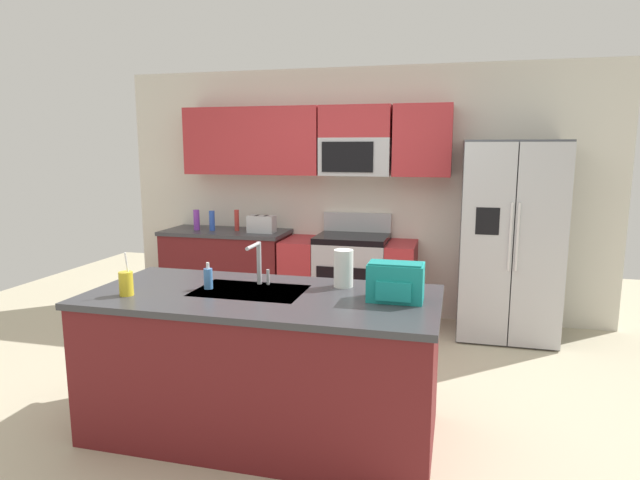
# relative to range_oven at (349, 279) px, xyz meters

# --- Properties ---
(ground_plane) EXTENTS (9.00, 9.00, 0.00)m
(ground_plane) POSITION_rel_range_oven_xyz_m (0.03, -1.80, -0.44)
(ground_plane) COLOR beige
(ground_plane) RESTS_ON ground
(kitchen_wall_unit) EXTENTS (5.20, 0.43, 2.60)m
(kitchen_wall_unit) POSITION_rel_range_oven_xyz_m (-0.11, 0.28, 1.03)
(kitchen_wall_unit) COLOR silver
(kitchen_wall_unit) RESTS_ON ground
(back_counter) EXTENTS (1.34, 0.63, 0.90)m
(back_counter) POSITION_rel_range_oven_xyz_m (-1.36, -0.00, 0.01)
(back_counter) COLOR maroon
(back_counter) RESTS_ON ground
(range_oven) EXTENTS (1.36, 0.61, 1.10)m
(range_oven) POSITION_rel_range_oven_xyz_m (0.00, 0.00, 0.00)
(range_oven) COLOR #B7BABF
(range_oven) RESTS_ON ground
(refrigerator) EXTENTS (0.90, 0.76, 1.85)m
(refrigerator) POSITION_rel_range_oven_xyz_m (1.54, -0.07, 0.48)
(refrigerator) COLOR #4C4F54
(refrigerator) RESTS_ON ground
(island_counter) EXTENTS (2.15, 0.99, 0.90)m
(island_counter) POSITION_rel_range_oven_xyz_m (-0.08, -2.32, 0.01)
(island_counter) COLOR maroon
(island_counter) RESTS_ON ground
(toaster) EXTENTS (0.28, 0.16, 0.18)m
(toaster) POSITION_rel_range_oven_xyz_m (-0.93, -0.05, 0.55)
(toaster) COLOR #B7BABF
(toaster) RESTS_ON back_counter
(pepper_mill) EXTENTS (0.05, 0.05, 0.23)m
(pepper_mill) POSITION_rel_range_oven_xyz_m (-1.23, -0.00, 0.57)
(pepper_mill) COLOR #B2332D
(pepper_mill) RESTS_ON back_counter
(bottle_purple) EXTENTS (0.07, 0.07, 0.22)m
(bottle_purple) POSITION_rel_range_oven_xyz_m (-1.68, -0.05, 0.57)
(bottle_purple) COLOR purple
(bottle_purple) RESTS_ON back_counter
(bottle_blue) EXTENTS (0.06, 0.06, 0.21)m
(bottle_blue) POSITION_rel_range_oven_xyz_m (-1.50, -0.05, 0.56)
(bottle_blue) COLOR blue
(bottle_blue) RESTS_ON back_counter
(sink_faucet) EXTENTS (0.09, 0.21, 0.28)m
(sink_faucet) POSITION_rel_range_oven_xyz_m (-0.17, -2.13, 0.62)
(sink_faucet) COLOR #B7BABF
(sink_faucet) RESTS_ON island_counter
(drink_cup_yellow) EXTENTS (0.08, 0.08, 0.27)m
(drink_cup_yellow) POSITION_rel_range_oven_xyz_m (-0.86, -2.56, 0.53)
(drink_cup_yellow) COLOR yellow
(drink_cup_yellow) RESTS_ON island_counter
(soap_dispenser) EXTENTS (0.06, 0.06, 0.17)m
(soap_dispenser) POSITION_rel_range_oven_xyz_m (-0.45, -2.30, 0.53)
(soap_dispenser) COLOR #4C8CD8
(soap_dispenser) RESTS_ON island_counter
(paper_towel_roll) EXTENTS (0.12, 0.12, 0.24)m
(paper_towel_roll) POSITION_rel_range_oven_xyz_m (0.37, -2.03, 0.58)
(paper_towel_roll) COLOR white
(paper_towel_roll) RESTS_ON island_counter
(backpack) EXTENTS (0.32, 0.22, 0.23)m
(backpack) POSITION_rel_range_oven_xyz_m (0.73, -2.27, 0.57)
(backpack) COLOR teal
(backpack) RESTS_ON island_counter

